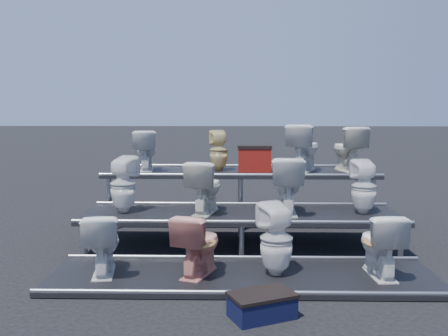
{
  "coord_description": "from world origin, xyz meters",
  "views": [
    {
      "loc": [
        -0.09,
        -6.55,
        1.89
      ],
      "look_at": [
        -0.23,
        0.1,
        1.05
      ],
      "focal_mm": 40.0,
      "sensor_mm": 36.0,
      "label": 1
    }
  ],
  "objects_px": {
    "toilet_1": "(198,244)",
    "toilet_10": "(304,148)",
    "step_stool": "(262,307)",
    "toilet_3": "(380,244)",
    "toilet_8": "(146,150)",
    "toilet_9": "(219,151)",
    "toilet_4": "(123,184)",
    "toilet_7": "(364,187)",
    "toilet_0": "(102,243)",
    "toilet_11": "(348,149)",
    "red_crate": "(255,160)",
    "toilet_5": "(205,187)",
    "toilet_2": "(276,239)",
    "toilet_6": "(287,185)"
  },
  "relations": [
    {
      "from": "toilet_8",
      "to": "toilet_11",
      "type": "distance_m",
      "value": 3.2
    },
    {
      "from": "red_crate",
      "to": "toilet_9",
      "type": "bearing_deg",
      "value": 177.27
    },
    {
      "from": "toilet_9",
      "to": "toilet_6",
      "type": "bearing_deg",
      "value": 112.76
    },
    {
      "from": "toilet_3",
      "to": "toilet_6",
      "type": "bearing_deg",
      "value": -60.05
    },
    {
      "from": "toilet_5",
      "to": "toilet_9",
      "type": "xyz_separation_m",
      "value": [
        0.14,
        1.3,
        0.37
      ]
    },
    {
      "from": "step_stool",
      "to": "toilet_3",
      "type": "bearing_deg",
      "value": 11.85
    },
    {
      "from": "toilet_1",
      "to": "red_crate",
      "type": "distance_m",
      "value": 2.73
    },
    {
      "from": "toilet_9",
      "to": "red_crate",
      "type": "relative_size",
      "value": 1.27
    },
    {
      "from": "step_stool",
      "to": "toilet_4",
      "type": "bearing_deg",
      "value": 102.51
    },
    {
      "from": "toilet_3",
      "to": "toilet_10",
      "type": "height_order",
      "value": "toilet_10"
    },
    {
      "from": "toilet_8",
      "to": "toilet_9",
      "type": "bearing_deg",
      "value": 173.95
    },
    {
      "from": "toilet_4",
      "to": "red_crate",
      "type": "xyz_separation_m",
      "value": [
        1.8,
        1.26,
        0.2
      ]
    },
    {
      "from": "toilet_5",
      "to": "toilet_8",
      "type": "bearing_deg",
      "value": -38.67
    },
    {
      "from": "toilet_2",
      "to": "toilet_10",
      "type": "height_order",
      "value": "toilet_10"
    },
    {
      "from": "toilet_8",
      "to": "step_stool",
      "type": "distance_m",
      "value": 4.09
    },
    {
      "from": "toilet_11",
      "to": "toilet_0",
      "type": "bearing_deg",
      "value": 25.8
    },
    {
      "from": "toilet_9",
      "to": "toilet_10",
      "type": "relative_size",
      "value": 0.87
    },
    {
      "from": "toilet_9",
      "to": "toilet_11",
      "type": "bearing_deg",
      "value": 166.74
    },
    {
      "from": "toilet_3",
      "to": "red_crate",
      "type": "distance_m",
      "value": 2.92
    },
    {
      "from": "toilet_2",
      "to": "toilet_7",
      "type": "height_order",
      "value": "toilet_7"
    },
    {
      "from": "toilet_0",
      "to": "toilet_3",
      "type": "height_order",
      "value": "toilet_3"
    },
    {
      "from": "toilet_10",
      "to": "toilet_11",
      "type": "relative_size",
      "value": 1.05
    },
    {
      "from": "toilet_4",
      "to": "toilet_9",
      "type": "relative_size",
      "value": 1.18
    },
    {
      "from": "toilet_0",
      "to": "toilet_10",
      "type": "distance_m",
      "value": 3.72
    },
    {
      "from": "toilet_7",
      "to": "toilet_11",
      "type": "bearing_deg",
      "value": -100.56
    },
    {
      "from": "toilet_4",
      "to": "toilet_8",
      "type": "height_order",
      "value": "toilet_8"
    },
    {
      "from": "toilet_0",
      "to": "toilet_9",
      "type": "bearing_deg",
      "value": -123.28
    },
    {
      "from": "toilet_7",
      "to": "toilet_10",
      "type": "xyz_separation_m",
      "value": [
        -0.62,
        1.3,
        0.41
      ]
    },
    {
      "from": "toilet_4",
      "to": "toilet_9",
      "type": "xyz_separation_m",
      "value": [
        1.24,
        1.3,
        0.34
      ]
    },
    {
      "from": "toilet_4",
      "to": "toilet_5",
      "type": "distance_m",
      "value": 1.09
    },
    {
      "from": "toilet_0",
      "to": "red_crate",
      "type": "height_order",
      "value": "red_crate"
    },
    {
      "from": "toilet_10",
      "to": "toilet_1",
      "type": "bearing_deg",
      "value": 84.08
    },
    {
      "from": "toilet_5",
      "to": "toilet_10",
      "type": "distance_m",
      "value": 2.02
    },
    {
      "from": "toilet_5",
      "to": "red_crate",
      "type": "bearing_deg",
      "value": -106.14
    },
    {
      "from": "toilet_6",
      "to": "step_stool",
      "type": "relative_size",
      "value": 1.38
    },
    {
      "from": "toilet_5",
      "to": "toilet_7",
      "type": "bearing_deg",
      "value": -166.73
    },
    {
      "from": "toilet_11",
      "to": "red_crate",
      "type": "bearing_deg",
      "value": -11.56
    },
    {
      "from": "toilet_5",
      "to": "toilet_6",
      "type": "bearing_deg",
      "value": -166.73
    },
    {
      "from": "toilet_1",
      "to": "toilet_9",
      "type": "relative_size",
      "value": 1.06
    },
    {
      "from": "toilet_1",
      "to": "toilet_10",
      "type": "bearing_deg",
      "value": -99.03
    },
    {
      "from": "toilet_3",
      "to": "toilet_2",
      "type": "bearing_deg",
      "value": -4.01
    },
    {
      "from": "toilet_9",
      "to": "step_stool",
      "type": "xyz_separation_m",
      "value": [
        0.5,
        -3.58,
        -1.08
      ]
    },
    {
      "from": "toilet_6",
      "to": "toilet_0",
      "type": "bearing_deg",
      "value": 33.58
    },
    {
      "from": "toilet_4",
      "to": "toilet_7",
      "type": "xyz_separation_m",
      "value": [
        3.2,
        0.0,
        -0.02
      ]
    },
    {
      "from": "toilet_2",
      "to": "toilet_7",
      "type": "distance_m",
      "value": 1.85
    },
    {
      "from": "toilet_9",
      "to": "toilet_5",
      "type": "bearing_deg",
      "value": 70.41
    },
    {
      "from": "toilet_8",
      "to": "toilet_6",
      "type": "bearing_deg",
      "value": 142.28
    },
    {
      "from": "toilet_4",
      "to": "toilet_7",
      "type": "bearing_deg",
      "value": -159.17
    },
    {
      "from": "toilet_7",
      "to": "toilet_9",
      "type": "relative_size",
      "value": 1.12
    },
    {
      "from": "toilet_1",
      "to": "toilet_2",
      "type": "relative_size",
      "value": 0.86
    }
  ]
}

